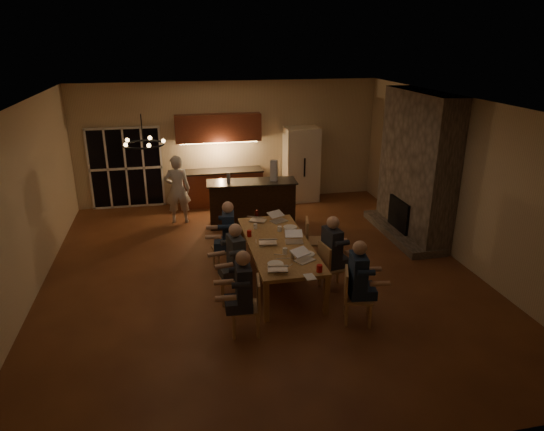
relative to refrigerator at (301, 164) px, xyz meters
The scene contains 43 objects.
floor 4.67m from the refrigerator, 114.60° to the right, with size 9.00×9.00×0.00m, color brown.
back_wall 2.03m from the refrigerator, 168.98° to the left, with size 8.00×0.04×3.20m, color beige.
left_wall 7.25m from the refrigerator, 144.97° to the right, with size 0.04×9.00×3.20m, color beige.
right_wall 4.70m from the refrigerator, 62.94° to the right, with size 0.04×9.00×3.20m, color beige.
ceiling 5.08m from the refrigerator, 114.60° to the right, with size 8.00×9.00×0.04m, color white.
french_doors 4.61m from the refrigerator, behind, with size 1.86×0.08×2.10m, color black.
fireplace 3.51m from the refrigerator, 58.61° to the right, with size 0.58×2.50×3.20m, color #6D5F55.
kitchenette 2.21m from the refrigerator, behind, with size 2.24×0.68×2.40m, color brown, non-canonical shape.
refrigerator is the anchor object (origin of this frame).
dining_table 4.82m from the refrigerator, 109.89° to the right, with size 1.10×2.78×0.75m, color #B48A48.
bar_island 2.34m from the refrigerator, 135.36° to the right, with size 2.09×0.68×1.08m, color black.
chair_left_near 6.56m from the refrigerator, 112.32° to the right, with size 0.44×0.44×0.89m, color tan, non-canonical shape.
chair_left_mid 5.70m from the refrigerator, 116.66° to the right, with size 0.44×0.44×0.89m, color tan, non-canonical shape.
chair_left_far 4.67m from the refrigerator, 123.18° to the right, with size 0.44×0.44×0.89m, color tan, non-canonical shape.
chair_right_near 6.18m from the refrigerator, 96.60° to the right, with size 0.44×0.44×0.89m, color tan, non-canonical shape.
chair_right_mid 5.12m from the refrigerator, 98.38° to the right, with size 0.44×0.44×0.89m, color tan, non-canonical shape.
chair_right_far 3.97m from the refrigerator, 100.36° to the right, with size 0.44×0.44×0.89m, color tan, non-canonical shape.
person_left_near 6.60m from the refrigerator, 112.38° to the right, with size 0.60×0.60×1.38m, color #272B32, non-canonical shape.
person_right_near 6.15m from the refrigerator, 96.82° to the right, with size 0.60×0.60×1.38m, color #1B2E44, non-canonical shape.
person_left_mid 5.60m from the refrigerator, 116.28° to the right, with size 0.60×0.60×1.38m, color #3C4147, non-canonical shape.
person_right_mid 5.08m from the refrigerator, 98.94° to the right, with size 0.60×0.60×1.38m, color #272B32, non-canonical shape.
person_left_far 4.58m from the refrigerator, 122.52° to the right, with size 0.60×0.60×1.38m, color #1B2E44, non-canonical shape.
standing_person 3.52m from the refrigerator, 161.93° to the right, with size 0.61×0.40×1.66m, color silver.
chandelier 6.51m from the refrigerator, 127.42° to the right, with size 0.62×0.62×0.03m, color black.
laptop_a 5.86m from the refrigerator, 108.68° to the right, with size 0.32×0.28×0.23m, color silver, non-canonical shape.
laptop_b 5.49m from the refrigerator, 104.39° to the right, with size 0.32×0.28×0.23m, color silver, non-canonical shape.
laptop_c 4.83m from the refrigerator, 112.14° to the right, with size 0.32×0.28×0.23m, color silver, non-canonical shape.
laptop_d 4.72m from the refrigerator, 106.54° to the right, with size 0.32×0.28×0.23m, color silver, non-canonical shape.
laptop_e 3.78m from the refrigerator, 118.40° to the right, with size 0.32×0.28×0.23m, color silver, non-canonical shape.
laptop_f 3.71m from the refrigerator, 111.93° to the right, with size 0.32×0.28×0.23m, color silver, non-canonical shape.
mug_front 5.23m from the refrigerator, 108.06° to the right, with size 0.08×0.08×0.10m, color white.
mug_mid 4.23m from the refrigerator, 110.60° to the right, with size 0.08×0.08×0.10m, color white.
mug_back 4.20m from the refrigerator, 117.21° to the right, with size 0.08×0.08×0.10m, color white.
redcup_near 5.89m from the refrigerator, 102.19° to the right, with size 0.09×0.09×0.12m, color #B10F0B.
redcup_mid 4.61m from the refrigerator, 117.13° to the right, with size 0.08×0.08×0.12m, color #B10F0B.
can_silver 5.41m from the refrigerator, 106.54° to the right, with size 0.06×0.06×0.12m, color #B2B2B7.
can_cola 3.51m from the refrigerator, 120.19° to the right, with size 0.07×0.07×0.12m, color #3F0F0C.
plate_near 5.25m from the refrigerator, 103.92° to the right, with size 0.27×0.27×0.02m, color white.
plate_left 5.67m from the refrigerator, 109.25° to the right, with size 0.27×0.27×0.02m, color white.
plate_far 4.02m from the refrigerator, 108.05° to the right, with size 0.27×0.27×0.02m, color white.
notepad 6.08m from the refrigerator, 103.73° to the right, with size 0.15×0.22×0.01m, color white.
bar_bottle 2.70m from the refrigerator, 143.63° to the right, with size 0.09×0.09×0.24m, color #99999E.
bar_blender 2.01m from the refrigerator, 123.96° to the right, with size 0.15×0.15×0.48m, color silver.
Camera 1 is at (-1.49, -8.20, 4.27)m, focal length 32.00 mm.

